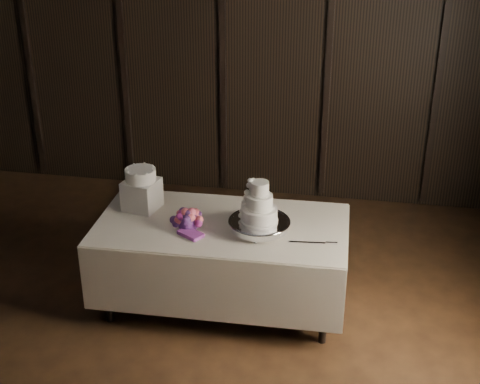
{
  "coord_description": "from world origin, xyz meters",
  "views": [
    {
      "loc": [
        1.45,
        -3.29,
        3.25
      ],
      "look_at": [
        0.59,
        1.27,
        1.05
      ],
      "focal_mm": 50.0,
      "sensor_mm": 36.0,
      "label": 1
    }
  ],
  "objects_px": {
    "bouquet": "(188,220)",
    "wedding_cake": "(256,206)",
    "box_pedestal": "(142,194)",
    "small_cake": "(140,175)",
    "cake_stand": "(259,226)",
    "display_table": "(222,261)"
  },
  "relations": [
    {
      "from": "bouquet",
      "to": "small_cake",
      "type": "bearing_deg",
      "value": 150.08
    },
    {
      "from": "cake_stand",
      "to": "bouquet",
      "type": "height_order",
      "value": "bouquet"
    },
    {
      "from": "wedding_cake",
      "to": "small_cake",
      "type": "relative_size",
      "value": 1.31
    },
    {
      "from": "display_table",
      "to": "cake_stand",
      "type": "xyz_separation_m",
      "value": [
        0.31,
        -0.07,
        0.39
      ]
    },
    {
      "from": "display_table",
      "to": "cake_stand",
      "type": "height_order",
      "value": "cake_stand"
    },
    {
      "from": "bouquet",
      "to": "box_pedestal",
      "type": "distance_m",
      "value": 0.53
    },
    {
      "from": "box_pedestal",
      "to": "small_cake",
      "type": "relative_size",
      "value": 1.04
    },
    {
      "from": "box_pedestal",
      "to": "small_cake",
      "type": "distance_m",
      "value": 0.18
    },
    {
      "from": "display_table",
      "to": "cake_stand",
      "type": "bearing_deg",
      "value": -13.6
    },
    {
      "from": "cake_stand",
      "to": "wedding_cake",
      "type": "distance_m",
      "value": 0.18
    },
    {
      "from": "cake_stand",
      "to": "box_pedestal",
      "type": "relative_size",
      "value": 1.86
    },
    {
      "from": "cake_stand",
      "to": "wedding_cake",
      "type": "xyz_separation_m",
      "value": [
        -0.02,
        -0.01,
        0.18
      ]
    },
    {
      "from": "wedding_cake",
      "to": "box_pedestal",
      "type": "bearing_deg",
      "value": -172.76
    },
    {
      "from": "bouquet",
      "to": "wedding_cake",
      "type": "bearing_deg",
      "value": 3.56
    },
    {
      "from": "display_table",
      "to": "box_pedestal",
      "type": "height_order",
      "value": "box_pedestal"
    },
    {
      "from": "cake_stand",
      "to": "bouquet",
      "type": "relative_size",
      "value": 1.18
    },
    {
      "from": "display_table",
      "to": "wedding_cake",
      "type": "height_order",
      "value": "wedding_cake"
    },
    {
      "from": "box_pedestal",
      "to": "cake_stand",
      "type": "bearing_deg",
      "value": -12.08
    },
    {
      "from": "display_table",
      "to": "small_cake",
      "type": "height_order",
      "value": "small_cake"
    },
    {
      "from": "bouquet",
      "to": "box_pedestal",
      "type": "bearing_deg",
      "value": 150.08
    },
    {
      "from": "cake_stand",
      "to": "box_pedestal",
      "type": "bearing_deg",
      "value": 167.92
    },
    {
      "from": "bouquet",
      "to": "cake_stand",
      "type": "bearing_deg",
      "value": 4.82
    }
  ]
}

